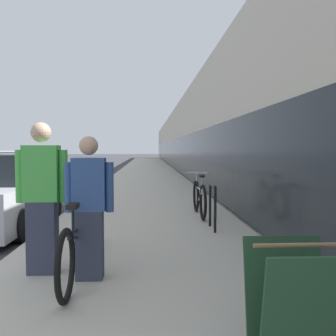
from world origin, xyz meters
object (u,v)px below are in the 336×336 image
Objects in this scene: person_bystander at (42,198)px; bike_rack_hoop at (213,202)px; person_rider at (89,208)px; sandwich_board_sign at (295,310)px; tandem_bicycle at (84,238)px; cruiser_bike_nearest at (199,198)px.

person_bystander is 3.41m from bike_rack_hoop.
person_rider is 1.83× the size of sandwich_board_sign.
cruiser_bike_nearest reaches higher than tandem_bicycle.
tandem_bicycle is at bearing 126.99° from sandwich_board_sign.
person_rider is at bearing -70.65° from tandem_bicycle.
tandem_bicycle is at bearing 109.35° from person_rider.
cruiser_bike_nearest is at bearing 65.39° from person_rider.
bike_rack_hoop is at bearing 86.89° from sandwich_board_sign.
cruiser_bike_nearest is (1.83, 4.00, -0.43)m from person_rider.
sandwich_board_sign is (2.24, -2.21, -0.47)m from person_bystander.
cruiser_bike_nearest is (-0.05, 1.45, -0.11)m from bike_rack_hoop.
sandwich_board_sign is (-0.25, -4.52, -0.06)m from bike_rack_hoop.
person_bystander is (-0.47, -0.13, 0.52)m from tandem_bicycle.
person_bystander is (-0.60, 0.24, 0.09)m from person_rider.
sandwich_board_sign is at bearing -53.01° from tandem_bicycle.
person_rider is 3.18m from bike_rack_hoop.
person_rider is 0.88× the size of cruiser_bike_nearest.
person_bystander reaches higher than cruiser_bike_nearest.
tandem_bicycle is 1.73× the size of person_rider.
person_rider is 1.95× the size of bike_rack_hoop.
tandem_bicycle is 3.18× the size of sandwich_board_sign.
sandwich_board_sign is at bearing -44.71° from person_bystander.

